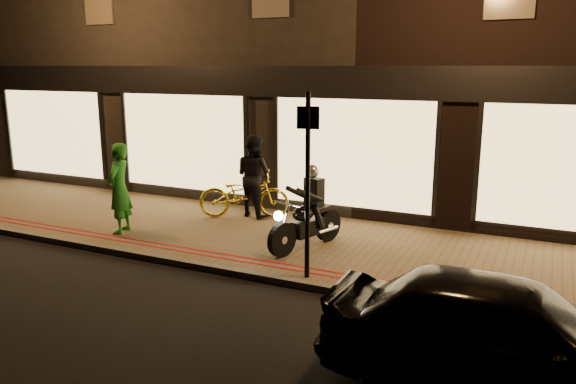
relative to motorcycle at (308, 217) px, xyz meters
The scene contains 11 objects.
ground 1.80m from the motorcycle, 88.02° to the right, with size 90.00×90.00×0.00m, color black.
sidewalk 0.77m from the motorcycle, 80.96° to the left, with size 50.00×4.00×0.12m, color brown.
kerb_stone 1.73m from the motorcycle, 87.96° to the right, with size 50.00×0.14×0.12m, color #59544C.
red_kerb_lines 1.25m from the motorcycle, 87.02° to the right, with size 50.00×0.26×0.01m.
building_row 8.14m from the motorcycle, 89.56° to the left, with size 48.00×10.11×8.50m.
motorcycle is the anchor object (origin of this frame).
sign_post 1.84m from the motorcycle, 66.81° to the right, with size 0.35×0.11×3.00m.
bicycle_gold 2.59m from the motorcycle, 147.33° to the left, with size 0.71×2.04×1.07m, color gold.
person_green 3.97m from the motorcycle, 169.49° to the right, with size 0.68×0.45×1.87m, color #20771F.
person_dark 2.63m from the motorcycle, 141.46° to the left, with size 0.91×0.71×1.87m, color black.
parked_car 5.04m from the motorcycle, 41.68° to the right, with size 1.60×3.97×1.35m, color black.
Camera 1 is at (3.98, -7.69, 3.50)m, focal length 35.00 mm.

